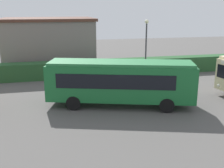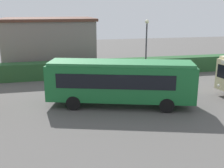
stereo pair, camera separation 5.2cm
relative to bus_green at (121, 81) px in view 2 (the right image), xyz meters
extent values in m
plane|color=#514F4C|center=(0.87, -0.07, -1.84)|extent=(85.90, 85.90, 0.00)
cube|color=#19602D|center=(-0.01, 0.00, -0.07)|extent=(10.36, 5.39, 2.45)
cube|color=#27723C|center=(-0.01, 0.00, 1.25)|extent=(10.01, 5.12, 0.20)
cube|color=black|center=(0.08, 1.27, 0.22)|extent=(7.52, 2.43, 0.98)
cube|color=black|center=(-0.67, -1.08, 0.22)|extent=(7.52, 2.43, 0.98)
cube|color=black|center=(4.82, -1.54, 0.22)|extent=(0.65, 1.92, 1.03)
cube|color=silver|center=(4.82, -1.54, 0.97)|extent=(0.45, 1.29, 0.28)
cylinder|color=black|center=(3.32, 0.12, -1.34)|extent=(1.04, 0.57, 1.00)
cylinder|color=black|center=(2.64, -2.02, -1.34)|extent=(1.04, 0.57, 1.00)
cylinder|color=black|center=(-2.65, 2.02, -1.34)|extent=(1.04, 0.57, 1.00)
cylinder|color=black|center=(-3.33, -0.11, -1.34)|extent=(1.04, 0.57, 1.00)
sphere|color=silver|center=(5.04, -0.90, -0.94)|extent=(0.22, 0.22, 0.22)
sphere|color=silver|center=(4.63, -2.18, -0.94)|extent=(0.22, 0.22, 0.22)
sphere|color=silver|center=(8.05, 0.39, -0.94)|extent=(0.22, 0.22, 0.22)
cube|color=#26502A|center=(0.87, 9.27, -1.03)|extent=(54.95, 1.57, 1.63)
cube|color=slate|center=(-4.54, 14.55, 0.84)|extent=(9.65, 7.05, 5.37)
cube|color=#4C2D23|center=(-4.54, 14.55, 3.67)|extent=(10.04, 7.33, 0.30)
cylinder|color=#38383D|center=(4.33, 6.92, 0.82)|extent=(0.14, 0.14, 5.33)
sphere|color=beige|center=(4.33, 6.92, 3.67)|extent=(0.36, 0.36, 0.36)
camera|label=1|loc=(-4.92, -18.25, 4.90)|focal=45.02mm
camera|label=2|loc=(-4.87, -18.26, 4.90)|focal=45.02mm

